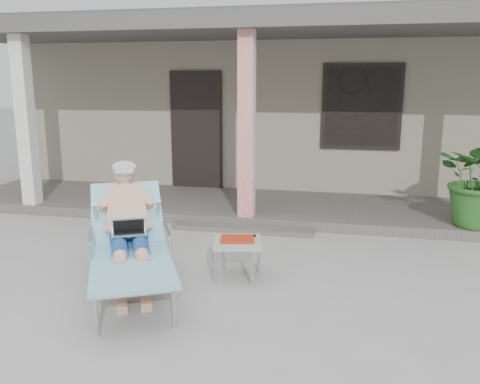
# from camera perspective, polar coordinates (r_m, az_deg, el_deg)

# --- Properties ---
(ground) EXTENTS (60.00, 60.00, 0.00)m
(ground) POSITION_cam_1_polar(r_m,az_deg,el_deg) (5.50, -3.82, -9.89)
(ground) COLOR #9E9E99
(ground) RESTS_ON ground
(house) EXTENTS (10.40, 5.40, 3.30)m
(house) POSITION_cam_1_polar(r_m,az_deg,el_deg) (11.48, 5.15, 10.31)
(house) COLOR gray
(house) RESTS_ON ground
(porch_deck) EXTENTS (10.00, 2.00, 0.15)m
(porch_deck) POSITION_cam_1_polar(r_m,az_deg,el_deg) (8.26, 1.90, -1.65)
(porch_deck) COLOR #605B56
(porch_deck) RESTS_ON ground
(porch_overhang) EXTENTS (10.00, 2.30, 2.85)m
(porch_overhang) POSITION_cam_1_polar(r_m,az_deg,el_deg) (7.99, 1.97, 17.47)
(porch_overhang) COLOR silver
(porch_overhang) RESTS_ON porch_deck
(porch_step) EXTENTS (2.00, 0.30, 0.07)m
(porch_step) POSITION_cam_1_polar(r_m,az_deg,el_deg) (7.19, 0.24, -4.14)
(porch_step) COLOR #605B56
(porch_step) RESTS_ON ground
(lounger) EXTENTS (1.52, 2.04, 1.29)m
(lounger) POSITION_cam_1_polar(r_m,az_deg,el_deg) (5.19, -12.47, -2.30)
(lounger) COLOR #B7B7BC
(lounger) RESTS_ON ground
(side_table) EXTENTS (0.60, 0.60, 0.45)m
(side_table) POSITION_cam_1_polar(r_m,az_deg,el_deg) (5.45, -0.30, -5.86)
(side_table) COLOR #A3A49F
(side_table) RESTS_ON ground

